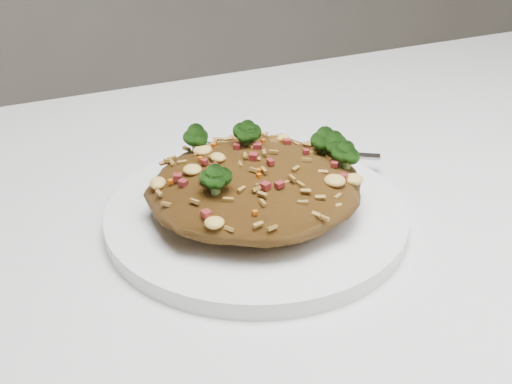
% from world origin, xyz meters
% --- Properties ---
extents(dining_table, '(1.20, 0.80, 0.75)m').
position_xyz_m(dining_table, '(0.00, 0.00, 0.66)').
color(dining_table, silver).
rests_on(dining_table, ground).
extents(plate, '(0.24, 0.24, 0.01)m').
position_xyz_m(plate, '(-0.07, 0.08, 0.76)').
color(plate, white).
rests_on(plate, dining_table).
extents(fried_rice, '(0.17, 0.15, 0.06)m').
position_xyz_m(fried_rice, '(-0.06, 0.08, 0.79)').
color(fried_rice, brown).
rests_on(fried_rice, plate).
extents(fork, '(0.15, 0.09, 0.00)m').
position_xyz_m(fork, '(0.01, 0.15, 0.77)').
color(fork, silver).
rests_on(fork, plate).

